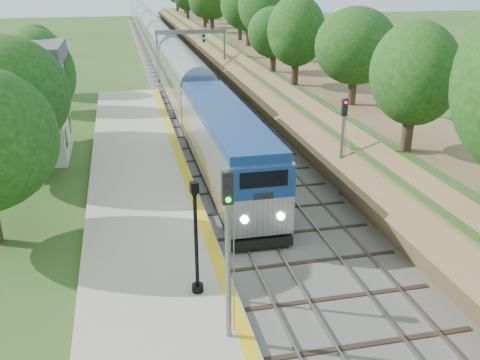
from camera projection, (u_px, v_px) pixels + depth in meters
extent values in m
cube|color=#4C4944|center=(183.00, 75.00, 69.16)|extent=(9.50, 170.00, 0.12)
cube|color=gray|center=(162.00, 74.00, 68.55)|extent=(0.08, 170.00, 0.16)
cube|color=gray|center=(173.00, 74.00, 68.85)|extent=(0.08, 170.00, 0.16)
cube|color=gray|center=(193.00, 73.00, 69.37)|extent=(0.08, 170.00, 0.16)
cube|color=gray|center=(204.00, 73.00, 69.66)|extent=(0.08, 170.00, 0.16)
cube|color=#AEA58C|center=(148.00, 228.00, 27.68)|extent=(6.40, 68.00, 0.38)
cube|color=gold|center=(202.00, 219.00, 28.19)|extent=(0.55, 68.00, 0.01)
cube|color=brown|center=(254.00, 61.00, 70.56)|extent=(9.00, 170.00, 3.00)
cube|color=brown|center=(226.00, 64.00, 69.84)|extent=(4.47, 170.00, 4.54)
cylinder|color=#332316|center=(243.00, 39.00, 69.23)|extent=(0.60, 0.60, 2.62)
sphere|color=#13340E|center=(244.00, 11.00, 67.93)|extent=(5.70, 5.70, 5.70)
cylinder|color=#332316|center=(191.00, 12.00, 114.65)|extent=(0.60, 0.60, 2.62)
cube|color=silver|center=(6.00, 112.00, 37.43)|extent=(8.00, 6.00, 6.80)
cube|color=black|center=(66.00, 137.00, 37.20)|extent=(0.05, 1.10, 1.30)
cube|color=black|center=(70.00, 124.00, 40.47)|extent=(0.05, 1.10, 1.30)
cube|color=black|center=(61.00, 98.00, 36.18)|extent=(0.05, 1.10, 1.30)
cube|color=black|center=(66.00, 87.00, 39.45)|extent=(0.05, 1.10, 1.30)
cylinder|color=slate|center=(158.00, 58.00, 62.79)|extent=(0.24, 0.24, 6.20)
cylinder|color=slate|center=(224.00, 55.00, 64.42)|extent=(0.24, 0.24, 6.20)
cube|color=slate|center=(191.00, 32.00, 62.57)|extent=(8.40, 0.25, 0.50)
cube|color=black|center=(170.00, 39.00, 62.20)|extent=(0.30, 0.20, 0.90)
cube|color=black|center=(204.00, 38.00, 63.01)|extent=(0.30, 0.20, 0.90)
cylinder|color=#332316|center=(33.00, 157.00, 35.00)|extent=(0.60, 0.60, 2.45)
sphere|color=#13340E|center=(25.00, 108.00, 33.79)|extent=(5.32, 5.32, 5.32)
cylinder|color=#332316|center=(56.00, 102.00, 49.54)|extent=(0.60, 0.60, 2.45)
sphere|color=#13340E|center=(51.00, 66.00, 48.32)|extent=(5.32, 5.32, 5.32)
cube|color=black|center=(225.00, 175.00, 33.80)|extent=(2.84, 17.76, 0.62)
cube|color=#B7BAC1|center=(225.00, 144.00, 33.05)|extent=(3.08, 18.50, 3.49)
cube|color=navy|center=(224.00, 113.00, 32.33)|extent=(2.96, 17.76, 0.45)
cube|color=navy|center=(264.00, 183.00, 24.27)|extent=(3.05, 0.10, 1.54)
cube|color=black|center=(264.00, 179.00, 24.16)|extent=(2.26, 0.06, 0.77)
cube|color=#A0240F|center=(225.00, 162.00, 33.49)|extent=(3.10, 18.13, 0.10)
cube|color=#B7BAC1|center=(185.00, 86.00, 51.47)|extent=(3.08, 20.55, 4.01)
cube|color=#B7BAC1|center=(165.00, 54.00, 70.68)|extent=(3.08, 20.55, 4.01)
cube|color=#B7BAC1|center=(153.00, 37.00, 89.89)|extent=(3.08, 20.55, 4.01)
cube|color=#B7BAC1|center=(146.00, 25.00, 109.11)|extent=(3.08, 20.55, 4.01)
cube|color=#B7BAC1|center=(141.00, 17.00, 128.32)|extent=(3.08, 20.55, 4.01)
cube|color=#B7BAC1|center=(137.00, 11.00, 147.54)|extent=(3.08, 20.55, 4.01)
cylinder|color=black|center=(198.00, 288.00, 21.83)|extent=(0.48, 0.48, 0.32)
cylinder|color=black|center=(196.00, 242.00, 21.06)|extent=(0.15, 0.15, 4.22)
cube|color=black|center=(194.00, 187.00, 20.21)|extent=(0.34, 0.34, 0.43)
cube|color=silver|center=(194.00, 187.00, 20.21)|extent=(0.24, 0.24, 0.32)
cylinder|color=slate|center=(228.00, 257.00, 18.06)|extent=(0.20, 0.20, 6.42)
cube|color=black|center=(227.00, 188.00, 17.13)|extent=(0.38, 0.24, 1.11)
cylinder|color=#0CE526|center=(228.00, 190.00, 17.00)|extent=(0.18, 0.07, 0.18)
cylinder|color=slate|center=(342.00, 148.00, 30.87)|extent=(0.17, 0.17, 5.92)
cube|color=black|center=(345.00, 107.00, 30.00)|extent=(0.32, 0.21, 0.96)
cylinder|color=#FF0C0C|center=(345.00, 108.00, 29.89)|extent=(0.15, 0.06, 0.15)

